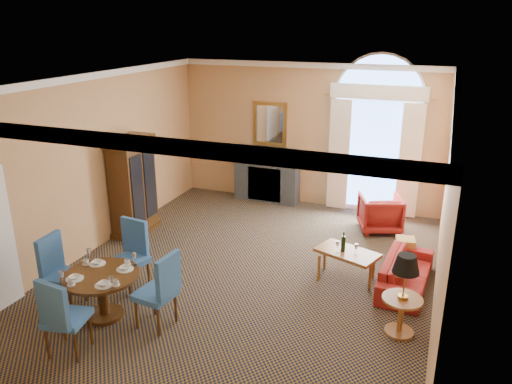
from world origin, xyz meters
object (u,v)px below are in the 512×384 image
at_px(coffee_table, 347,253).
at_px(side_table, 404,285).
at_px(armchair, 380,213).
at_px(sofa, 406,272).
at_px(dining_table, 102,285).
at_px(armoire, 133,188).

distance_m(coffee_table, side_table, 1.61).
xyz_separation_m(armchair, side_table, (0.76, -3.49, 0.38)).
relative_size(sofa, armchair, 2.06).
distance_m(sofa, coffee_table, 0.97).
bearing_deg(side_table, armchair, 102.36).
xyz_separation_m(dining_table, sofa, (3.96, 2.45, -0.27)).
height_order(dining_table, armchair, dining_table).
height_order(sofa, coffee_table, coffee_table).
height_order(armoire, coffee_table, armoire).
xyz_separation_m(sofa, coffee_table, (-0.94, -0.10, 0.21)).
distance_m(dining_table, coffee_table, 3.83).
bearing_deg(coffee_table, armoire, -165.46).
xyz_separation_m(armoire, dining_table, (1.31, -2.75, -0.43)).
bearing_deg(coffee_table, sofa, 25.64).
distance_m(armoire, sofa, 5.32).
xyz_separation_m(dining_table, side_table, (4.01, 1.11, 0.23)).
relative_size(armoire, coffee_table, 1.76).
xyz_separation_m(armoire, coffee_table, (4.33, -0.39, -0.48)).
xyz_separation_m(dining_table, armchair, (3.25, 4.60, -0.14)).
distance_m(armchair, side_table, 3.59).
bearing_deg(sofa, armchair, 22.40).
relative_size(dining_table, coffee_table, 0.97).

